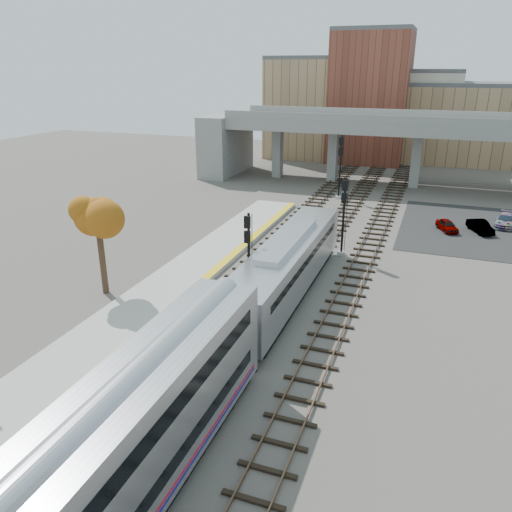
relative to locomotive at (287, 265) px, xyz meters
The scene contains 15 objects.
ground 7.38m from the locomotive, 98.19° to the right, with size 160.00×160.00×0.00m, color #47423D.
platform 10.99m from the locomotive, 139.90° to the right, with size 4.50×60.00×0.35m, color #9E9E99.
yellow_strip 9.61m from the locomotive, 132.43° to the right, with size 0.70×60.00×0.01m, color yellow.
tracks 5.97m from the locomotive, 90.69° to the left, with size 10.70×95.00×0.25m.
overpass 38.42m from the locomotive, 84.11° to the left, with size 54.00×12.00×9.50m.
buildings_far 59.89m from the locomotive, 89.75° to the left, with size 43.00×21.00×20.60m.
parking_lot 24.85m from the locomotive, 58.31° to the left, with size 14.00×18.00×0.04m, color black.
locomotive is the anchor object (origin of this frame).
signal_mast_near 2.98m from the locomotive, 136.62° to the right, with size 0.60×0.64×6.32m.
signal_mast_mid 9.52m from the locomotive, 77.82° to the left, with size 0.60×0.64×6.64m.
signal_mast_far 28.46m from the locomotive, 94.24° to the left, with size 0.60×0.64×7.54m.
tree 13.22m from the locomotive, 162.08° to the right, with size 3.60×3.60×7.34m.
car_a 22.01m from the locomotive, 61.78° to the left, with size 1.27×3.16×1.08m, color #99999E.
car_b 24.08m from the locomotive, 56.17° to the left, with size 1.23×3.53×1.16m, color #99999E.
car_c 27.95m from the locomotive, 55.44° to the left, with size 1.70×4.19×1.22m, color #99999E.
Camera 1 is at (9.92, -23.53, 15.10)m, focal length 35.00 mm.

